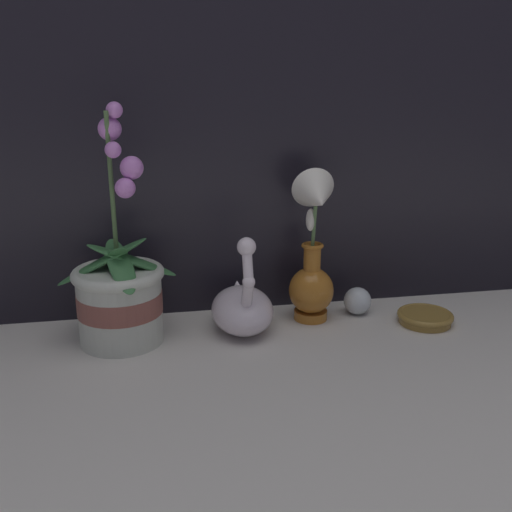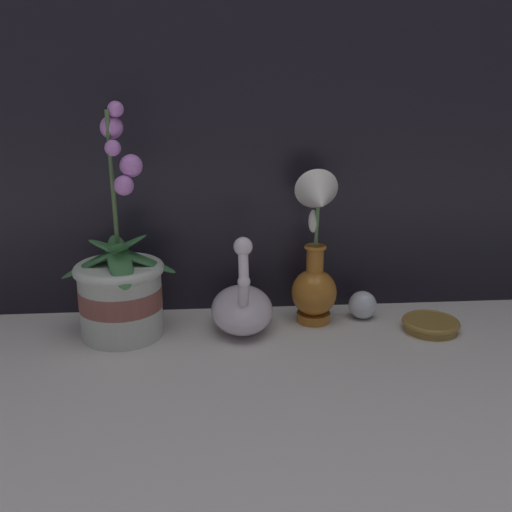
% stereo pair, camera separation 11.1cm
% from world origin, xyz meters
% --- Properties ---
extents(ground_plane, '(2.80, 2.80, 0.00)m').
position_xyz_m(ground_plane, '(0.00, 0.00, 0.00)').
color(ground_plane, beige).
extents(window_backdrop, '(2.80, 0.03, 1.20)m').
position_xyz_m(window_backdrop, '(0.00, 0.23, 0.60)').
color(window_backdrop, black).
rests_on(window_backdrop, ground_plane).
extents(orchid_potted_plant, '(0.22, 0.20, 0.43)m').
position_xyz_m(orchid_potted_plant, '(-0.29, 0.10, 0.09)').
color(orchid_potted_plant, beige).
rests_on(orchid_potted_plant, ground_plane).
extents(swan_figurine, '(0.12, 0.18, 0.20)m').
position_xyz_m(swan_figurine, '(-0.06, 0.11, 0.05)').
color(swan_figurine, white).
rests_on(swan_figurine, ground_plane).
extents(blue_vase, '(0.09, 0.11, 0.30)m').
position_xyz_m(blue_vase, '(0.08, 0.13, 0.13)').
color(blue_vase, '#B26B23').
rests_on(blue_vase, ground_plane).
extents(glass_sphere, '(0.06, 0.06, 0.06)m').
position_xyz_m(glass_sphere, '(0.18, 0.15, 0.03)').
color(glass_sphere, silver).
rests_on(glass_sphere, ground_plane).
extents(amber_dish, '(0.11, 0.11, 0.02)m').
position_xyz_m(amber_dish, '(0.30, 0.08, 0.01)').
color(amber_dish, olive).
rests_on(amber_dish, ground_plane).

